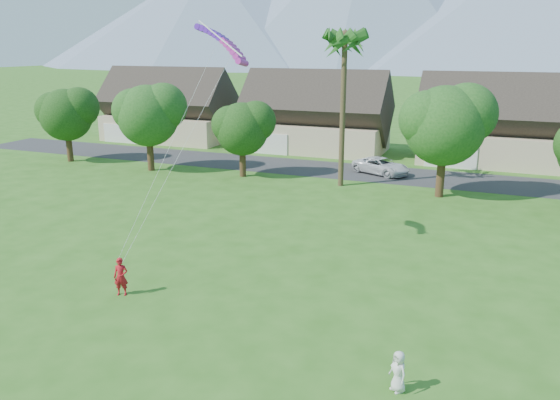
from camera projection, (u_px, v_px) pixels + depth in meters
The scene contains 10 objects.
ground at pixel (175, 375), 19.25m from camera, with size 500.00×500.00×0.00m, color #2D6019.
street at pixel (378, 174), 49.60m from camera, with size 90.00×7.00×0.01m, color #2D2D30.
kite_flyer at pixel (121, 277), 25.20m from camera, with size 0.66×0.44×1.82m, color #B0141C.
watcher at pixel (398, 371), 18.17m from camera, with size 0.72×0.47×1.47m, color silver.
parked_car at pixel (381, 166), 49.33m from camera, with size 2.45×5.32×1.48m, color silver.
mountain_ridge at pixel (514, 4), 239.78m from camera, with size 540.00×240.00×70.00m.
houses_row at pixel (403, 124), 56.52m from camera, with size 72.75×8.19×8.86m.
tree_row at pixel (351, 128), 43.26m from camera, with size 62.27×6.67×8.45m.
fan_palm at pixel (345, 38), 42.20m from camera, with size 3.00×3.00×13.80m.
parafoil_kite at pixel (224, 41), 27.88m from camera, with size 3.27×1.14×0.50m.
Camera 1 is at (9.74, -14.24, 11.18)m, focal length 35.00 mm.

